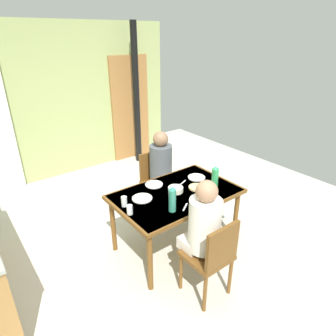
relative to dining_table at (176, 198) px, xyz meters
name	(u,v)px	position (x,y,z in m)	size (l,w,h in m)	color
ground_plane	(143,247)	(-0.34, 0.21, -0.66)	(6.88, 6.88, 0.00)	beige
wall_back	(54,104)	(-0.34, 2.85, 0.62)	(4.36, 0.10, 2.57)	#9DAC69
door_wooden	(130,109)	(1.09, 2.77, 0.34)	(0.80, 0.05, 2.00)	#9D6A37
stove_pipe_column	(136,97)	(1.07, 2.50, 0.62)	(0.12, 0.12, 2.57)	black
dining_table	(176,198)	(0.00, 0.00, 0.00)	(1.39, 0.89, 0.73)	brown
chair_near_diner	(212,255)	(-0.21, -0.80, -0.16)	(0.40, 0.40, 0.87)	brown
chair_far_diner	(156,179)	(0.28, 0.80, -0.16)	(0.40, 0.40, 0.87)	brown
person_near_diner	(204,223)	(-0.21, -0.66, 0.12)	(0.30, 0.37, 0.77)	silver
person_far_diner	(161,163)	(0.28, 0.66, 0.12)	(0.30, 0.37, 0.77)	#51595D
water_bottle_green_near	(172,200)	(-0.27, -0.26, 0.20)	(0.08, 0.08, 0.28)	#318772
water_bottle_green_far	(215,178)	(0.42, -0.18, 0.20)	(0.08, 0.08, 0.28)	#2FA158
serving_bowl_center	(176,189)	(0.01, 0.02, 0.10)	(0.17, 0.17, 0.06)	beige
dinner_plate_near_left	(142,198)	(-0.38, 0.12, 0.08)	(0.22, 0.22, 0.01)	white
dinner_plate_near_right	(154,184)	(-0.09, 0.30, 0.08)	(0.21, 0.21, 0.01)	white
dinner_plate_far_center	(197,177)	(0.43, 0.13, 0.08)	(0.21, 0.21, 0.01)	white
drinking_glass_by_near_diner	(124,201)	(-0.60, 0.11, 0.13)	(0.06, 0.06, 0.11)	silver
drinking_glass_by_far_diner	(130,210)	(-0.63, -0.05, 0.12)	(0.06, 0.06, 0.10)	silver
bread_plate_sliced	(197,187)	(0.25, -0.07, 0.08)	(0.19, 0.19, 0.02)	#DBB77A
cutlery_knife_near	(183,183)	(0.21, 0.14, 0.07)	(0.15, 0.02, 0.00)	silver
cutlery_fork_near	(200,201)	(0.08, -0.30, 0.07)	(0.15, 0.02, 0.00)	silver
cutlery_knife_far	(185,207)	(-0.12, -0.29, 0.07)	(0.15, 0.02, 0.00)	silver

